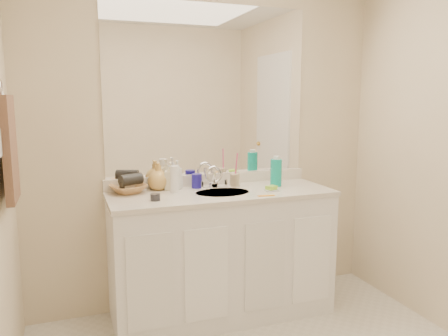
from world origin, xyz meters
TOP-DOWN VIEW (x-y plane):
  - wall_back at (0.00, 1.30)m, footprint 2.60×0.02m
  - vanity_cabinet at (0.00, 1.02)m, footprint 1.50×0.55m
  - countertop at (0.00, 1.02)m, footprint 1.52×0.57m
  - backsplash at (0.00, 1.29)m, footprint 1.52×0.03m
  - sink_basin at (0.00, 1.00)m, footprint 0.37×0.37m
  - faucet at (0.00, 1.18)m, footprint 0.02×0.02m
  - mirror at (0.00, 1.29)m, footprint 1.48×0.01m
  - blue_mug at (-0.12, 1.20)m, footprint 0.08×0.08m
  - tan_cup at (0.15, 1.15)m, footprint 0.09×0.09m
  - toothbrush at (0.16, 1.15)m, footprint 0.02×0.04m
  - mouthwash_bottle at (0.44, 1.08)m, footprint 0.08×0.08m
  - soap_dish at (0.33, 0.93)m, footprint 0.10×0.08m
  - green_soap at (0.33, 0.93)m, footprint 0.08×0.07m
  - orange_comb at (0.23, 0.80)m, footprint 0.11×0.04m
  - dark_jar at (-0.47, 0.92)m, footprint 0.07×0.07m
  - extra_white_bottle at (-0.31, 1.11)m, footprint 0.07×0.07m
  - soap_bottle_white at (-0.26, 1.22)m, footprint 0.09×0.09m
  - soap_bottle_cream at (-0.30, 1.22)m, footprint 0.11×0.11m
  - soap_bottle_yellow at (-0.39, 1.24)m, footprint 0.18×0.18m
  - wicker_basket at (-0.60, 1.20)m, footprint 0.30×0.30m
  - hair_dryer at (-0.58, 1.20)m, footprint 0.17×0.13m
  - towel_ring at (-1.27, 0.77)m, footprint 0.01×0.11m
  - hand_towel at (-1.25, 0.77)m, footprint 0.04×0.32m

SIDE VIEW (x-z plane):
  - vanity_cabinet at x=0.00m, z-range 0.00..0.85m
  - countertop at x=0.00m, z-range 0.85..0.88m
  - sink_basin at x=0.00m, z-range 0.86..0.88m
  - orange_comb at x=0.23m, z-range 0.88..0.88m
  - soap_dish at x=0.33m, z-range 0.88..0.89m
  - dark_jar at x=-0.47m, z-range 0.88..0.92m
  - green_soap at x=0.33m, z-range 0.89..0.92m
  - wicker_basket at x=-0.60m, z-range 0.88..0.94m
  - backsplash at x=0.00m, z-range 0.88..0.96m
  - tan_cup at x=0.15m, z-range 0.88..0.97m
  - blue_mug at x=-0.12m, z-range 0.88..0.98m
  - faucet at x=0.00m, z-range 0.88..0.99m
  - hair_dryer at x=-0.58m, z-range 0.93..1.01m
  - extra_white_bottle at x=-0.31m, z-range 0.88..1.06m
  - soap_bottle_yellow at x=-0.39m, z-range 0.88..1.07m
  - soap_bottle_cream at x=-0.30m, z-range 0.88..1.07m
  - mouthwash_bottle at x=0.44m, z-range 0.88..1.07m
  - soap_bottle_white at x=-0.26m, z-range 0.88..1.08m
  - toothbrush at x=0.16m, z-range 0.94..1.12m
  - wall_back at x=0.00m, z-range 0.00..2.40m
  - hand_towel at x=-1.25m, z-range 0.98..1.52m
  - towel_ring at x=-1.27m, z-range 1.49..1.61m
  - mirror at x=0.00m, z-range 0.96..2.16m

